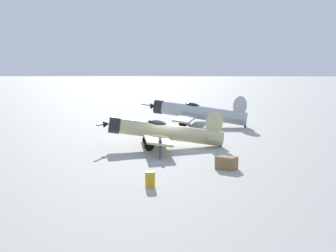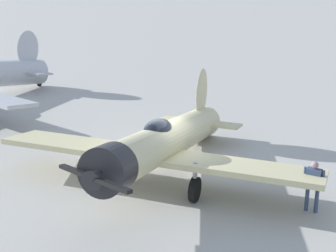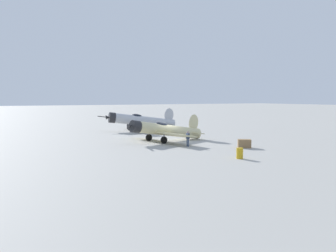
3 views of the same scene
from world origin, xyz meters
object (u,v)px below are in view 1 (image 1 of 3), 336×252
ground_crew_mechanic (160,146)px  fuel_drum (150,179)px  airplane_foreground (162,132)px  airplane_mid_apron (197,112)px  equipment_crate (227,163)px

ground_crew_mechanic → fuel_drum: ground_crew_mechanic is taller
airplane_foreground → fuel_drum: (13.72, -0.22, -0.88)m
airplane_foreground → ground_crew_mechanic: bearing=83.2°
airplane_mid_apron → fuel_drum: 28.16m
airplane_foreground → equipment_crate: airplane_foreground is taller
airplane_foreground → ground_crew_mechanic: airplane_foreground is taller
airplane_foreground → fuel_drum: size_ratio=12.04×
airplane_foreground → airplane_mid_apron: bearing=-110.5°
airplane_mid_apron → fuel_drum: size_ratio=14.94×
equipment_crate → fuel_drum: (5.06, -4.83, 0.03)m
fuel_drum → airplane_mid_apron: bearing=172.7°
ground_crew_mechanic → fuel_drum: size_ratio=1.78×
ground_crew_mechanic → fuel_drum: (8.65, -0.25, -0.53)m
airplane_foreground → ground_crew_mechanic: size_ratio=6.78×
airplane_mid_apron → equipment_crate: (22.86, 1.25, -1.11)m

